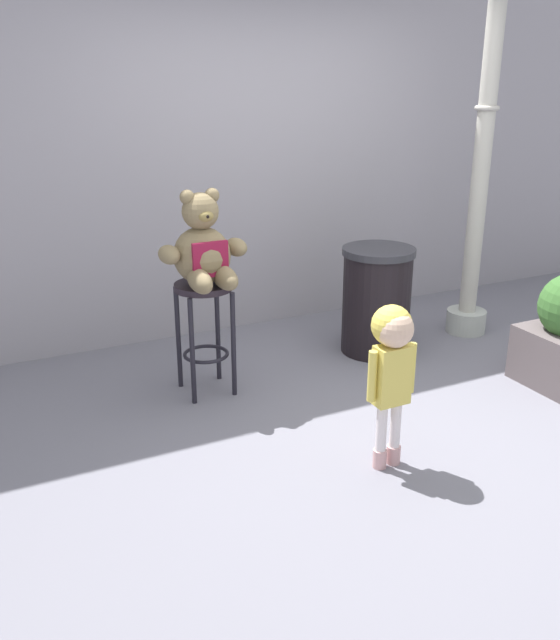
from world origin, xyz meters
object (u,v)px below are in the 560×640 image
(bar_stool_with_teddy, at_px, (204,316))
(child_walking, at_px, (392,352))
(teddy_bear, at_px, (203,251))
(lamppost, at_px, (480,182))
(trash_bin, at_px, (377,300))

(bar_stool_with_teddy, xyz_separation_m, child_walking, (0.54, -1.28, 0.13))
(bar_stool_with_teddy, distance_m, child_walking, 1.39)
(teddy_bear, distance_m, lamppost, 2.29)
(lamppost, bearing_deg, bar_stool_with_teddy, -177.34)
(child_walking, xyz_separation_m, trash_bin, (0.84, 1.37, -0.25))
(bar_stool_with_teddy, bearing_deg, teddy_bear, -90.00)
(bar_stool_with_teddy, bearing_deg, child_walking, -67.06)
(teddy_bear, xyz_separation_m, lamppost, (2.27, 0.13, 0.25))
(teddy_bear, relative_size, child_walking, 0.66)
(teddy_bear, bearing_deg, lamppost, 3.38)
(teddy_bear, xyz_separation_m, trash_bin, (1.38, 0.12, -0.56))
(bar_stool_with_teddy, xyz_separation_m, teddy_bear, (0.00, -0.03, 0.43))
(teddy_bear, relative_size, lamppost, 0.20)
(bar_stool_with_teddy, relative_size, trash_bin, 0.93)
(teddy_bear, relative_size, trash_bin, 0.74)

